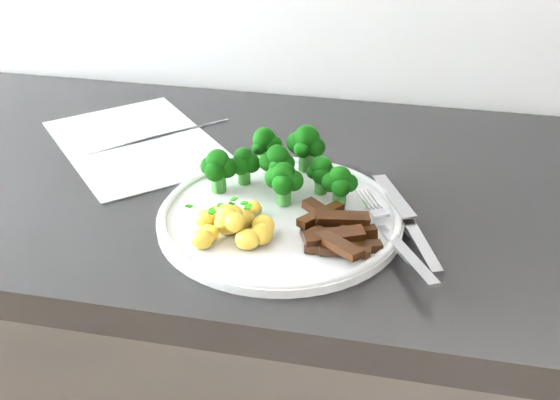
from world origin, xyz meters
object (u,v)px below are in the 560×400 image
(beef_strips, at_px, (336,232))
(fork, at_px, (396,239))
(broccoli, at_px, (280,163))
(potatoes, at_px, (233,224))
(plate, at_px, (280,216))
(knife, at_px, (413,231))
(recipe_paper, at_px, (137,143))

(beef_strips, relative_size, fork, 0.64)
(broccoli, xyz_separation_m, potatoes, (-0.03, -0.11, -0.02))
(broccoli, distance_m, beef_strips, 0.13)
(plate, distance_m, broccoli, 0.07)
(broccoli, bearing_deg, knife, -19.82)
(recipe_paper, relative_size, potatoes, 3.39)
(recipe_paper, bearing_deg, beef_strips, -32.85)
(plate, bearing_deg, knife, -0.62)
(recipe_paper, xyz_separation_m, beef_strips, (0.32, -0.20, 0.02))
(beef_strips, xyz_separation_m, fork, (0.06, 0.00, -0.00))
(potatoes, relative_size, fork, 0.55)
(plate, xyz_separation_m, fork, (0.14, -0.04, 0.01))
(recipe_paper, relative_size, broccoli, 1.76)
(knife, bearing_deg, beef_strips, -154.54)
(broccoli, relative_size, potatoes, 1.92)
(broccoli, relative_size, beef_strips, 1.66)
(recipe_paper, distance_m, beef_strips, 0.38)
(recipe_paper, xyz_separation_m, broccoli, (0.23, -0.11, 0.05))
(beef_strips, distance_m, knife, 0.09)
(fork, xyz_separation_m, knife, (0.02, 0.03, -0.01))
(beef_strips, height_order, knife, beef_strips)
(potatoes, bearing_deg, recipe_paper, 133.20)
(knife, bearing_deg, recipe_paper, 157.51)
(plate, bearing_deg, beef_strips, -29.68)
(recipe_paper, bearing_deg, potatoes, -46.80)
(recipe_paper, relative_size, plate, 1.18)
(plate, relative_size, knife, 1.48)
(beef_strips, xyz_separation_m, knife, (0.08, 0.04, -0.01))
(broccoli, xyz_separation_m, beef_strips, (0.08, -0.10, -0.03))
(plate, distance_m, potatoes, 0.07)
(recipe_paper, relative_size, fork, 1.87)
(recipe_paper, xyz_separation_m, knife, (0.40, -0.16, 0.01))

